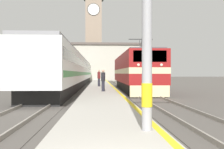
{
  "coord_description": "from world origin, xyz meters",
  "views": [
    {
      "loc": [
        -0.23,
        -3.55,
        1.73
      ],
      "look_at": [
        0.94,
        19.53,
        1.63
      ],
      "focal_mm": 42.0,
      "sensor_mm": 36.0,
      "label": 1
    }
  ],
  "objects_px": {
    "person_on_platform": "(99,78)",
    "clock_tower": "(94,30)",
    "second_waiting_passenger": "(103,80)",
    "passenger_train": "(75,71)",
    "locomotive_train": "(134,72)"
  },
  "relations": [
    {
      "from": "locomotive_train",
      "to": "person_on_platform",
      "type": "xyz_separation_m",
      "value": [
        -3.49,
        3.6,
        -0.6
      ]
    },
    {
      "from": "person_on_platform",
      "to": "clock_tower",
      "type": "relative_size",
      "value": 0.07
    },
    {
      "from": "clock_tower",
      "to": "second_waiting_passenger",
      "type": "bearing_deg",
      "value": -88.09
    },
    {
      "from": "locomotive_train",
      "to": "second_waiting_passenger",
      "type": "xyz_separation_m",
      "value": [
        -3.16,
        -4.53,
        -0.66
      ]
    },
    {
      "from": "second_waiting_passenger",
      "to": "clock_tower",
      "type": "height_order",
      "value": "clock_tower"
    },
    {
      "from": "person_on_platform",
      "to": "clock_tower",
      "type": "distance_m",
      "value": 46.88
    },
    {
      "from": "passenger_train",
      "to": "clock_tower",
      "type": "bearing_deg",
      "value": 87.38
    },
    {
      "from": "passenger_train",
      "to": "person_on_platform",
      "type": "distance_m",
      "value": 6.9
    },
    {
      "from": "person_on_platform",
      "to": "clock_tower",
      "type": "height_order",
      "value": "clock_tower"
    },
    {
      "from": "passenger_train",
      "to": "second_waiting_passenger",
      "type": "xyz_separation_m",
      "value": [
        3.57,
        -14.18,
        -0.83
      ]
    },
    {
      "from": "person_on_platform",
      "to": "second_waiting_passenger",
      "type": "xyz_separation_m",
      "value": [
        0.33,
        -8.13,
        -0.06
      ]
    },
    {
      "from": "second_waiting_passenger",
      "to": "clock_tower",
      "type": "xyz_separation_m",
      "value": [
        -1.78,
        53.18,
        12.93
      ]
    },
    {
      "from": "locomotive_train",
      "to": "second_waiting_passenger",
      "type": "height_order",
      "value": "locomotive_train"
    },
    {
      "from": "passenger_train",
      "to": "clock_tower",
      "type": "height_order",
      "value": "clock_tower"
    },
    {
      "from": "second_waiting_passenger",
      "to": "clock_tower",
      "type": "relative_size",
      "value": 0.07
    }
  ]
}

